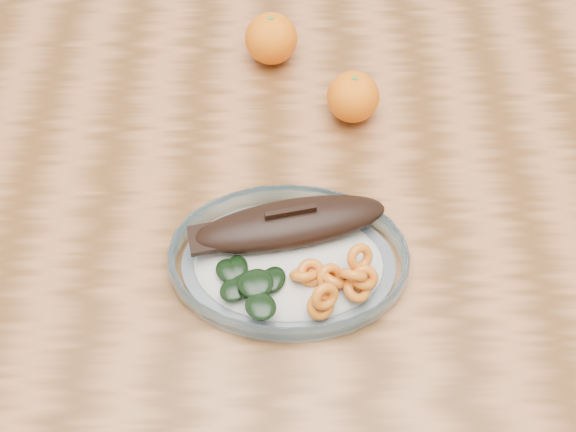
% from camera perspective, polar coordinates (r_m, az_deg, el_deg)
% --- Properties ---
extents(ground, '(3.00, 3.00, 0.00)m').
position_cam_1_polar(ground, '(1.57, -0.81, -15.30)').
color(ground, slate).
rests_on(ground, ground).
extents(dining_table, '(1.20, 0.80, 0.75)m').
position_cam_1_polar(dining_table, '(0.99, -1.24, -1.80)').
color(dining_table, brown).
rests_on(dining_table, ground).
extents(plated_meal, '(0.52, 0.52, 0.08)m').
position_cam_1_polar(plated_meal, '(0.83, 0.06, -3.30)').
color(plated_meal, white).
rests_on(plated_meal, dining_table).
extents(orange_left, '(0.08, 0.08, 0.08)m').
position_cam_1_polar(orange_left, '(1.06, -1.34, 13.84)').
color(orange_left, '#ED4504').
rests_on(orange_left, dining_table).
extents(orange_right, '(0.07, 0.07, 0.07)m').
position_cam_1_polar(orange_right, '(0.98, 5.17, 9.35)').
color(orange_right, '#ED4504').
rests_on(orange_right, dining_table).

